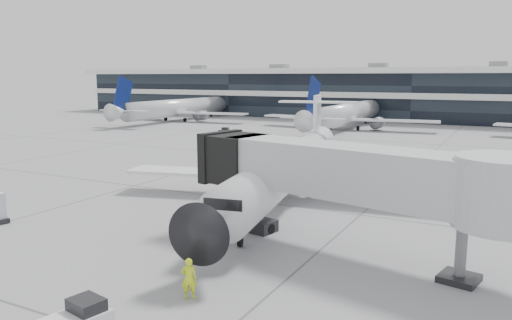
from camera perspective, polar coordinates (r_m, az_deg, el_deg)
The scene contains 9 objects.
ground at distance 38.81m, azimuth -2.54°, elevation -4.44°, with size 220.00×220.00×0.00m, color gray.
terminal at distance 116.20m, azimuth 18.28°, elevation 6.90°, with size 170.00×22.00×10.00m, color black.
bg_jet_left at distance 108.82m, azimuth -8.59°, elevation 4.48°, with size 32.00×40.00×9.60m, color silver, non-canonical shape.
bg_jet_center at distance 92.09m, azimuth 10.41°, elevation 3.53°, with size 32.00×40.00×9.60m, color silver, non-canonical shape.
regional_jet at distance 38.05m, azimuth 3.55°, elevation -0.77°, with size 26.07×32.49×7.54m.
jet_bridge at distance 26.15m, azimuth 12.01°, elevation -1.66°, with size 18.64×7.17×6.01m.
ramp_worker at distance 21.93m, azimuth -7.67°, elevation -13.25°, with size 0.66×0.43×1.81m, color #E1FE1A.
traffic_cone at distance 43.95m, azimuth -1.60°, elevation -2.45°, with size 0.37×0.37×0.52m.
far_tug at distance 80.64m, azimuth -3.66°, elevation 3.24°, with size 1.24×2.00×1.24m.
Camera 1 is at (18.92, -32.57, 9.36)m, focal length 35.00 mm.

